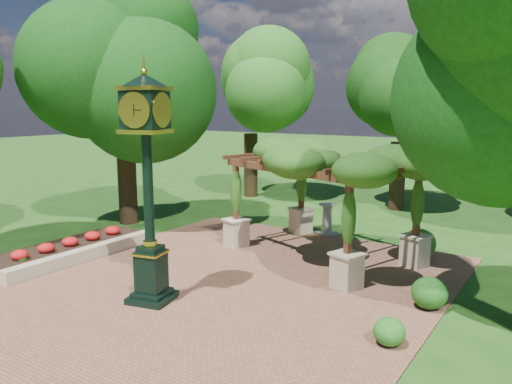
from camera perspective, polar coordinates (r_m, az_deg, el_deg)
The scene contains 13 objects.
ground at distance 11.95m, azimuth -6.78°, elevation -12.21°, with size 120.00×120.00×0.00m, color #1E4714.
brick_plaza at distance 12.66m, azimuth -3.81°, elevation -10.76°, with size 10.00×12.00×0.04m, color brown.
border_wall at distance 15.39m, azimuth -18.86°, elevation -6.79°, with size 0.35×5.00×0.40m, color #C6B793.
flower_bed at distance 16.10m, azimuth -20.83°, elevation -6.26°, with size 1.50×5.00×0.36m, color red.
pedestal_clock at distance 11.23m, azimuth -12.32°, elevation 2.69°, with size 1.24×1.24×5.22m.
pergola at distance 14.63m, azimuth 7.50°, elevation 3.21°, with size 6.20×4.91×3.40m.
sundial at distance 17.49m, azimuth 8.14°, elevation -3.35°, with size 0.83×0.83×1.14m.
shrub_front at distance 9.99m, azimuth 14.99°, elevation -15.15°, with size 0.60×0.60×0.54m, color #25621C.
shrub_mid at distance 11.85m, azimuth 19.21°, elevation -10.84°, with size 0.79×0.79×0.71m, color #1F5818.
shrub_back at distance 15.57m, azimuth 18.20°, elevation -5.55°, with size 0.95×0.95×0.85m, color #2E5E1B.
tree_west_near at distance 19.47m, azimuth -15.10°, elevation 14.52°, with size 4.69×4.69×8.97m.
tree_west_far at distance 24.46m, azimuth -0.61°, elevation 12.29°, with size 4.03×4.03×8.02m.
tree_north at distance 22.15m, azimuth 16.30°, elevation 11.28°, with size 3.85×3.85×7.53m.
Camera 1 is at (7.20, -8.41, 4.49)m, focal length 35.00 mm.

